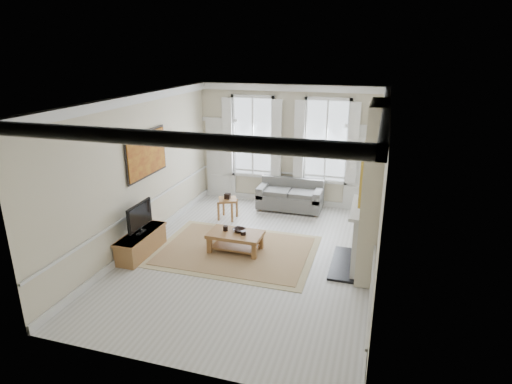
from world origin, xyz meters
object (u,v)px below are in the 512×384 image
(tv_stand, at_px, (141,243))
(side_table, at_px, (228,203))
(sofa, at_px, (291,197))
(coffee_table, at_px, (235,236))

(tv_stand, bearing_deg, side_table, 66.23)
(sofa, xyz_separation_m, side_table, (-1.44, -1.20, 0.10))
(side_table, height_order, tv_stand, side_table)
(sofa, bearing_deg, side_table, -140.11)
(sofa, bearing_deg, coffee_table, -101.40)
(sofa, xyz_separation_m, coffee_table, (-0.60, -2.96, 0.01))
(sofa, height_order, coffee_table, sofa)
(sofa, height_order, tv_stand, sofa)
(tv_stand, bearing_deg, sofa, 55.54)
(side_table, relative_size, coffee_table, 0.50)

